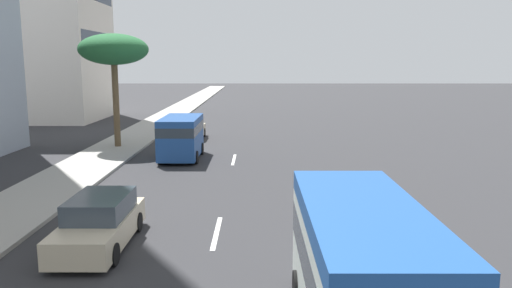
% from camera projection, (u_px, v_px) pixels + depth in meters
% --- Properties ---
extents(ground_plane, '(198.00, 198.00, 0.00)m').
position_uv_depth(ground_plane, '(238.00, 142.00, 35.00)').
color(ground_plane, '#2D2D30').
extents(sidewalk_right, '(162.00, 3.51, 0.15)m').
position_uv_depth(sidewalk_right, '(128.00, 141.00, 35.00)').
color(sidewalk_right, '#9E9B93').
rests_on(sidewalk_right, ground_plane).
extents(lane_stripe_mid, '(3.20, 0.16, 0.01)m').
position_uv_depth(lane_stripe_mid, '(217.00, 233.00, 16.38)').
color(lane_stripe_mid, silver).
rests_on(lane_stripe_mid, ground_plane).
extents(lane_stripe_far, '(3.20, 0.16, 0.01)m').
position_uv_depth(lane_stripe_far, '(234.00, 160.00, 28.65)').
color(lane_stripe_far, silver).
rests_on(lane_stripe_far, ground_plane).
extents(car_lead, '(4.55, 1.85, 1.55)m').
position_uv_depth(car_lead, '(100.00, 223.00, 15.09)').
color(car_lead, beige).
rests_on(car_lead, ground_plane).
extents(car_second, '(4.27, 1.95, 1.58)m').
position_uv_depth(car_second, '(190.00, 129.00, 36.25)').
color(car_second, beige).
rests_on(car_second, ground_plane).
extents(van_third, '(4.66, 2.22, 2.44)m').
position_uv_depth(van_third, '(181.00, 135.00, 28.73)').
color(van_third, '#1E478C').
rests_on(van_third, ground_plane).
extents(minibus_fourth, '(6.05, 2.33, 2.92)m').
position_uv_depth(minibus_fourth, '(362.00, 272.00, 9.48)').
color(minibus_fourth, silver).
rests_on(minibus_fourth, ground_plane).
extents(palm_tree, '(4.39, 4.39, 7.22)m').
position_uv_depth(palm_tree, '(114.00, 51.00, 31.47)').
color(palm_tree, brown).
rests_on(palm_tree, sidewalk_right).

